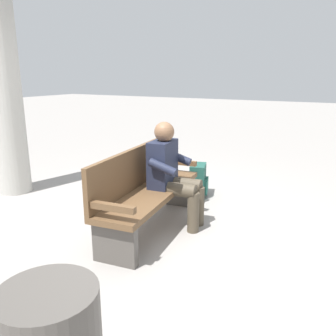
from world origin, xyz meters
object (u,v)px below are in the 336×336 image
(bench_near, at_px, (145,189))
(backpack, at_px, (198,181))
(person_seated, at_px, (172,172))
(support_pillar, at_px, (0,61))

(bench_near, bearing_deg, backpack, 169.55)
(bench_near, xyz_separation_m, person_seated, (-0.23, 0.21, 0.17))
(bench_near, relative_size, backpack, 4.00)
(bench_near, distance_m, support_pillar, 2.76)
(bench_near, bearing_deg, person_seated, 131.25)
(backpack, distance_m, support_pillar, 3.14)
(bench_near, bearing_deg, support_pillar, -100.48)
(backpack, bearing_deg, support_pillar, -66.18)
(bench_near, height_order, person_seated, person_seated)
(support_pillar, bearing_deg, bench_near, 85.98)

